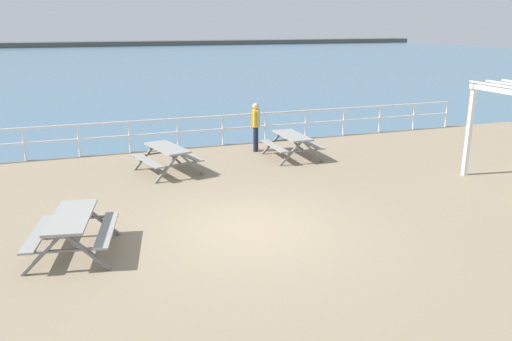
% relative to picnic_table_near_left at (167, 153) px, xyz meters
% --- Properties ---
extents(ground_plane, '(30.00, 24.00, 0.20)m').
position_rel_picnic_table_near_left_xyz_m(ground_plane, '(0.88, -4.88, -0.68)').
color(ground_plane, gray).
extents(sea_band, '(142.00, 90.00, 0.01)m').
position_rel_picnic_table_near_left_xyz_m(sea_band, '(0.88, 47.87, -0.58)').
color(sea_band, '#476B84').
rests_on(sea_band, ground).
extents(distant_shoreline, '(142.00, 6.00, 1.80)m').
position_rel_picnic_table_near_left_xyz_m(distant_shoreline, '(0.88, 90.87, -0.58)').
color(distant_shoreline, '#4C4C47').
rests_on(distant_shoreline, ground).
extents(seaward_railing, '(23.07, 0.07, 1.08)m').
position_rel_picnic_table_near_left_xyz_m(seaward_railing, '(0.88, 2.87, 0.15)').
color(seaward_railing, white).
rests_on(seaward_railing, ground).
extents(picnic_table_near_left, '(1.90, 2.11, 0.80)m').
position_rel_picnic_table_near_left_xyz_m(picnic_table_near_left, '(0.00, 0.00, 0.00)').
color(picnic_table_near_left, gray).
rests_on(picnic_table_near_left, ground).
extents(picnic_table_mid_centre, '(1.55, 1.81, 0.80)m').
position_rel_picnic_table_near_left_xyz_m(picnic_table_mid_centre, '(4.12, 0.31, 0.00)').
color(picnic_table_mid_centre, gray).
rests_on(picnic_table_mid_centre, ground).
extents(picnic_table_far_left, '(1.83, 2.05, 0.80)m').
position_rel_picnic_table_near_left_xyz_m(picnic_table_far_left, '(-2.68, -4.87, 0.00)').
color(picnic_table_far_left, gray).
rests_on(picnic_table_far_left, ground).
extents(visitor, '(0.36, 0.47, 1.66)m').
position_rel_picnic_table_near_left_xyz_m(visitor, '(3.32, 1.59, 0.36)').
color(visitor, '#1E2338').
rests_on(visitor, ground).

